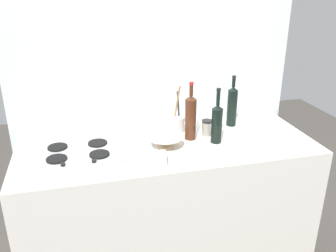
{
  "coord_description": "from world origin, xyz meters",
  "views": [
    {
      "loc": [
        -0.49,
        -1.93,
        1.84
      ],
      "look_at": [
        0.0,
        0.0,
        1.02
      ],
      "focal_mm": 38.54,
      "sensor_mm": 36.0,
      "label": 1
    }
  ],
  "objects_px": {
    "wine_bottle_leftmost": "(217,123)",
    "utensil_crock": "(177,123)",
    "condiment_jar_front": "(207,128)",
    "wine_bottle_mid_left": "(191,117)",
    "butter_dish": "(151,159)",
    "plate_stack": "(285,139)",
    "wine_bottle_mid_right": "(232,106)",
    "mixing_bowl": "(165,142)",
    "stovetop_hob": "(78,153)"
  },
  "relations": [
    {
      "from": "butter_dish",
      "to": "wine_bottle_leftmost",
      "type": "bearing_deg",
      "value": 22.01
    },
    {
      "from": "wine_bottle_leftmost",
      "to": "mixing_bowl",
      "type": "relative_size",
      "value": 1.66
    },
    {
      "from": "wine_bottle_mid_left",
      "to": "butter_dish",
      "type": "distance_m",
      "value": 0.42
    },
    {
      "from": "stovetop_hob",
      "to": "butter_dish",
      "type": "relative_size",
      "value": 2.86
    },
    {
      "from": "plate_stack",
      "to": "condiment_jar_front",
      "type": "height_order",
      "value": "condiment_jar_front"
    },
    {
      "from": "plate_stack",
      "to": "wine_bottle_leftmost",
      "type": "distance_m",
      "value": 0.43
    },
    {
      "from": "wine_bottle_leftmost",
      "to": "wine_bottle_mid_right",
      "type": "bearing_deg",
      "value": 49.5
    },
    {
      "from": "wine_bottle_mid_left",
      "to": "condiment_jar_front",
      "type": "height_order",
      "value": "wine_bottle_mid_left"
    },
    {
      "from": "stovetop_hob",
      "to": "wine_bottle_mid_left",
      "type": "relative_size",
      "value": 1.25
    },
    {
      "from": "mixing_bowl",
      "to": "butter_dish",
      "type": "distance_m",
      "value": 0.22
    },
    {
      "from": "wine_bottle_leftmost",
      "to": "utensil_crock",
      "type": "height_order",
      "value": "wine_bottle_leftmost"
    },
    {
      "from": "mixing_bowl",
      "to": "condiment_jar_front",
      "type": "distance_m",
      "value": 0.32
    },
    {
      "from": "wine_bottle_mid_right",
      "to": "condiment_jar_front",
      "type": "xyz_separation_m",
      "value": [
        -0.22,
        -0.12,
        -0.09
      ]
    },
    {
      "from": "wine_bottle_mid_left",
      "to": "wine_bottle_leftmost",
      "type": "bearing_deg",
      "value": -32.8
    },
    {
      "from": "wine_bottle_leftmost",
      "to": "wine_bottle_mid_left",
      "type": "height_order",
      "value": "wine_bottle_mid_left"
    },
    {
      "from": "mixing_bowl",
      "to": "butter_dish",
      "type": "xyz_separation_m",
      "value": [
        -0.12,
        -0.18,
        -0.01
      ]
    },
    {
      "from": "plate_stack",
      "to": "wine_bottle_mid_right",
      "type": "height_order",
      "value": "wine_bottle_mid_right"
    },
    {
      "from": "mixing_bowl",
      "to": "wine_bottle_mid_right",
      "type": "bearing_deg",
      "value": 23.96
    },
    {
      "from": "butter_dish",
      "to": "stovetop_hob",
      "type": "bearing_deg",
      "value": 152.02
    },
    {
      "from": "condiment_jar_front",
      "to": "wine_bottle_leftmost",
      "type": "bearing_deg",
      "value": -79.75
    },
    {
      "from": "stovetop_hob",
      "to": "mixing_bowl",
      "type": "xyz_separation_m",
      "value": [
        0.51,
        -0.02,
        0.02
      ]
    },
    {
      "from": "condiment_jar_front",
      "to": "wine_bottle_mid_left",
      "type": "bearing_deg",
      "value": -168.07
    },
    {
      "from": "stovetop_hob",
      "to": "wine_bottle_leftmost",
      "type": "relative_size",
      "value": 1.33
    },
    {
      "from": "stovetop_hob",
      "to": "plate_stack",
      "type": "distance_m",
      "value": 1.24
    },
    {
      "from": "mixing_bowl",
      "to": "butter_dish",
      "type": "bearing_deg",
      "value": -124.05
    },
    {
      "from": "wine_bottle_mid_left",
      "to": "butter_dish",
      "type": "height_order",
      "value": "wine_bottle_mid_left"
    },
    {
      "from": "mixing_bowl",
      "to": "utensil_crock",
      "type": "xyz_separation_m",
      "value": [
        0.13,
        0.22,
        0.02
      ]
    },
    {
      "from": "utensil_crock",
      "to": "condiment_jar_front",
      "type": "distance_m",
      "value": 0.2
    },
    {
      "from": "wine_bottle_leftmost",
      "to": "butter_dish",
      "type": "distance_m",
      "value": 0.49
    },
    {
      "from": "wine_bottle_mid_right",
      "to": "butter_dish",
      "type": "relative_size",
      "value": 2.16
    },
    {
      "from": "plate_stack",
      "to": "condiment_jar_front",
      "type": "bearing_deg",
      "value": 151.38
    },
    {
      "from": "wine_bottle_mid_right",
      "to": "condiment_jar_front",
      "type": "relative_size",
      "value": 3.38
    },
    {
      "from": "stovetop_hob",
      "to": "mixing_bowl",
      "type": "height_order",
      "value": "mixing_bowl"
    },
    {
      "from": "butter_dish",
      "to": "utensil_crock",
      "type": "bearing_deg",
      "value": 57.65
    },
    {
      "from": "wine_bottle_mid_left",
      "to": "utensil_crock",
      "type": "xyz_separation_m",
      "value": [
        -0.05,
        0.13,
        -0.09
      ]
    },
    {
      "from": "plate_stack",
      "to": "wine_bottle_mid_left",
      "type": "height_order",
      "value": "wine_bottle_mid_left"
    },
    {
      "from": "stovetop_hob",
      "to": "condiment_jar_front",
      "type": "distance_m",
      "value": 0.81
    },
    {
      "from": "utensil_crock",
      "to": "wine_bottle_mid_left",
      "type": "bearing_deg",
      "value": -68.81
    },
    {
      "from": "wine_bottle_leftmost",
      "to": "butter_dish",
      "type": "bearing_deg",
      "value": -157.99
    },
    {
      "from": "plate_stack",
      "to": "wine_bottle_mid_right",
      "type": "relative_size",
      "value": 0.6
    },
    {
      "from": "stovetop_hob",
      "to": "plate_stack",
      "type": "xyz_separation_m",
      "value": [
        1.23,
        -0.14,
        0.01
      ]
    },
    {
      "from": "wine_bottle_leftmost",
      "to": "utensil_crock",
      "type": "distance_m",
      "value": 0.3
    },
    {
      "from": "plate_stack",
      "to": "wine_bottle_mid_right",
      "type": "xyz_separation_m",
      "value": [
        -0.2,
        0.35,
        0.12
      ]
    },
    {
      "from": "plate_stack",
      "to": "wine_bottle_leftmost",
      "type": "height_order",
      "value": "wine_bottle_leftmost"
    },
    {
      "from": "wine_bottle_leftmost",
      "to": "wine_bottle_mid_left",
      "type": "xyz_separation_m",
      "value": [
        -0.14,
        0.09,
        0.02
      ]
    },
    {
      "from": "stovetop_hob",
      "to": "condiment_jar_front",
      "type": "bearing_deg",
      "value": 6.4
    },
    {
      "from": "wine_bottle_mid_right",
      "to": "condiment_jar_front",
      "type": "height_order",
      "value": "wine_bottle_mid_right"
    },
    {
      "from": "butter_dish",
      "to": "wine_bottle_mid_left",
      "type": "bearing_deg",
      "value": 41.3
    },
    {
      "from": "plate_stack",
      "to": "wine_bottle_mid_right",
      "type": "distance_m",
      "value": 0.42
    },
    {
      "from": "wine_bottle_leftmost",
      "to": "condiment_jar_front",
      "type": "xyz_separation_m",
      "value": [
        -0.02,
        0.11,
        -0.08
      ]
    }
  ]
}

